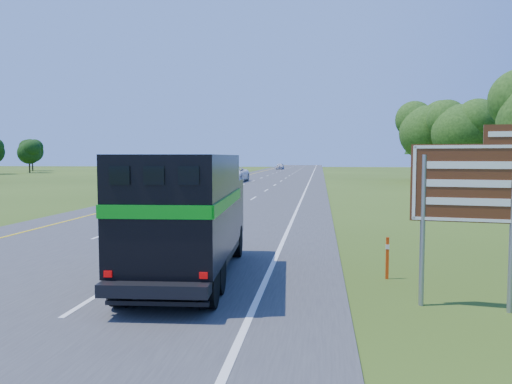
# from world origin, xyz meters

# --- Properties ---
(road) EXTENTS (15.00, 260.00, 0.04)m
(road) POSITION_xyz_m (0.00, 50.00, 0.02)
(road) COLOR #38383A
(road) RESTS_ON ground
(lane_markings) EXTENTS (11.15, 260.00, 0.01)m
(lane_markings) POSITION_xyz_m (0.00, 50.00, 0.04)
(lane_markings) COLOR yellow
(lane_markings) RESTS_ON road
(horse_truck) EXTENTS (2.70, 7.38, 3.21)m
(horse_truck) POSITION_xyz_m (3.48, 3.95, 1.76)
(horse_truck) COLOR black
(horse_truck) RESTS_ON road
(white_suv) EXTENTS (3.64, 7.26, 1.97)m
(white_suv) POSITION_xyz_m (-4.15, 53.33, 1.03)
(white_suv) COLOR white
(white_suv) RESTS_ON road
(far_car) EXTENTS (1.91, 4.48, 1.51)m
(far_car) POSITION_xyz_m (-3.09, 115.66, 0.80)
(far_car) COLOR silver
(far_car) RESTS_ON road
(exit_sign) EXTENTS (2.26, 0.43, 3.86)m
(exit_sign) POSITION_xyz_m (9.94, 2.27, 2.51)
(exit_sign) COLOR gray
(exit_sign) RESTS_ON ground
(delineator) EXTENTS (0.09, 0.05, 1.11)m
(delineator) POSITION_xyz_m (8.63, 4.72, 0.59)
(delineator) COLOR red
(delineator) RESTS_ON ground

